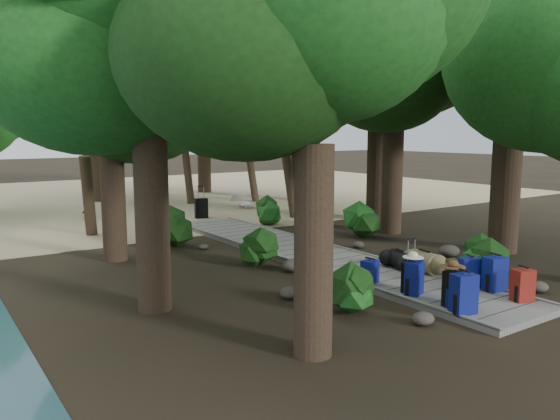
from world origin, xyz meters
TOP-DOWN VIEW (x-y plane):
  - ground at (0.00, 0.00)m, footprint 120.00×120.00m
  - sand_beach at (0.00, 16.00)m, footprint 40.00×22.00m
  - boardwalk at (0.00, 1.00)m, footprint 2.00×12.00m
  - backpack_left_a at (-0.80, -4.17)m, footprint 0.45×0.36m
  - backpack_left_b at (-0.60, -3.85)m, footprint 0.40×0.30m
  - backpack_left_c at (-0.63, -2.96)m, footprint 0.45×0.39m
  - backpack_left_d at (-0.78, -1.93)m, footprint 0.38×0.31m
  - backpack_right_a at (0.64, -4.34)m, footprint 0.41×0.34m
  - backpack_right_b at (0.79, -3.68)m, footprint 0.45×0.35m
  - backpack_right_c at (0.63, -3.23)m, footprint 0.45×0.40m
  - backpack_right_d at (0.66, -2.89)m, footprint 0.37×0.28m
  - duffel_right_khaki at (0.80, -1.96)m, footprint 0.53×0.72m
  - duffel_right_black at (0.61, -1.43)m, footprint 0.56×0.70m
  - suitcase_on_boardwalk at (-0.56, -2.80)m, footprint 0.41×0.29m
  - lone_suitcase_on_sand at (0.45, 8.08)m, footprint 0.51×0.37m
  - hat_brown at (-0.64, -3.81)m, footprint 0.44×0.44m
  - hat_white at (-0.63, -2.91)m, footprint 0.38×0.38m
  - kayak at (-2.93, 10.36)m, footprint 1.88×3.20m
  - sun_lounger at (3.21, 9.61)m, footprint 0.81×1.70m
  - tree_right_b at (4.45, -1.42)m, footprint 5.91×5.91m
  - tree_right_c at (4.04, 2.16)m, footprint 5.21×5.21m
  - tree_right_d at (5.40, 4.11)m, footprint 6.62×6.62m
  - tree_right_e at (3.89, 6.75)m, footprint 5.36×5.36m
  - tree_right_f at (6.64, 10.10)m, footprint 6.10×6.10m
  - tree_left_a at (-3.73, -3.87)m, footprint 4.68×4.68m
  - tree_left_b at (-4.82, -0.73)m, footprint 4.68×4.68m
  - tree_left_c at (-4.19, 3.41)m, footprint 4.75×4.75m
  - tree_back_a at (-1.19, 15.19)m, footprint 5.09×5.09m
  - tree_back_b at (1.49, 16.44)m, footprint 5.95×5.95m
  - tree_back_c at (4.50, 15.86)m, footprint 5.42×5.42m
  - palm_right_a at (3.45, 6.56)m, footprint 4.35×4.35m
  - palm_right_b at (4.62, 11.36)m, footprint 4.46×4.46m
  - palm_right_c at (2.14, 12.25)m, footprint 4.41×4.41m
  - palm_left_a at (-4.01, 6.96)m, footprint 4.59×4.59m
  - rock_left_a at (-1.51, -3.94)m, footprint 0.39×0.35m
  - rock_left_b at (-2.47, -1.55)m, footprint 0.40×0.36m
  - rock_left_c at (-1.25, 0.01)m, footprint 0.54×0.49m
  - rock_left_d at (-1.87, 3.28)m, footprint 0.27×0.24m
  - rock_right_a at (1.78, -3.99)m, footprint 0.39×0.35m
  - rock_right_b at (2.86, -1.00)m, footprint 0.55×0.49m
  - rock_right_c at (1.68, 1.07)m, footprint 0.33×0.29m
  - rock_right_d at (3.14, 4.25)m, footprint 0.51×0.46m
  - shrub_left_a at (-2.14, -2.96)m, footprint 0.95×0.95m
  - shrub_left_b at (-1.70, 0.85)m, footprint 1.01×1.01m
  - shrub_left_c at (-2.49, 4.19)m, footprint 1.24×1.24m
  - shrub_right_a at (1.89, -2.55)m, footprint 0.97×0.97m
  - shrub_right_b at (2.78, 1.91)m, footprint 1.11×1.11m
  - shrub_right_c at (1.71, 5.48)m, footprint 0.88×0.88m

SIDE VIEW (x-z plane):
  - ground at x=0.00m, z-range 0.00..0.00m
  - sand_beach at x=0.00m, z-range 0.00..0.02m
  - boardwalk at x=0.00m, z-range 0.00..0.12m
  - rock_left_d at x=-1.87m, z-range 0.00..0.15m
  - rock_right_c at x=1.68m, z-range 0.00..0.18m
  - rock_left_a at x=-1.51m, z-range 0.00..0.21m
  - rock_right_a at x=1.78m, z-range 0.00..0.22m
  - rock_left_b at x=-2.47m, z-range 0.00..0.22m
  - rock_right_d at x=3.14m, z-range 0.00..0.28m
  - rock_left_c at x=-1.25m, z-range 0.00..0.30m
  - rock_right_b at x=2.86m, z-range 0.00..0.30m
  - kayak at x=-2.93m, z-range 0.02..0.34m
  - sun_lounger at x=3.21m, z-range 0.02..0.55m
  - duffel_right_black at x=0.61m, z-range 0.12..0.51m
  - duffel_right_khaki at x=0.80m, z-range 0.12..0.57m
  - backpack_left_d at x=-0.78m, z-range 0.12..0.63m
  - lone_suitcase_on_sand at x=0.45m, z-range 0.02..0.73m
  - backpack_right_d at x=0.66m, z-range 0.12..0.65m
  - shrub_right_c at x=1.71m, z-range 0.00..0.80m
  - suitcase_on_boardwalk at x=-0.56m, z-range 0.12..0.69m
  - shrub_left_a at x=-2.14m, z-range 0.00..0.86m
  - shrub_right_a at x=1.89m, z-range 0.00..0.87m
  - backpack_right_c at x=0.63m, z-range 0.12..0.76m
  - backpack_right_a at x=0.64m, z-range 0.12..0.76m
  - shrub_left_b at x=-1.70m, z-range 0.00..0.91m
  - backpack_left_c at x=-0.63m, z-range 0.12..0.81m
  - backpack_left_b at x=-0.60m, z-range 0.12..0.82m
  - backpack_right_b at x=0.79m, z-range 0.12..0.85m
  - backpack_left_a at x=-0.80m, z-range 0.12..0.87m
  - shrub_right_b at x=2.78m, z-range 0.00..1.00m
  - shrub_left_c at x=-2.49m, z-range 0.00..1.12m
  - hat_white at x=-0.63m, z-range 0.81..0.94m
  - hat_brown at x=-0.64m, z-range 0.82..0.95m
  - palm_right_c at x=2.14m, z-range 0.00..7.02m
  - palm_left_a at x=-4.01m, z-range 0.00..7.30m
  - palm_right_a at x=3.45m, z-range 0.00..7.42m
  - tree_left_a at x=-3.73m, z-range 0.00..7.80m
  - tree_left_c at x=-4.19m, z-range 0.00..8.25m
  - tree_left_b at x=-4.82m, z-range 0.00..8.43m
  - palm_right_b at x=4.62m, z-range 0.00..8.61m
  - tree_back_a at x=-1.19m, z-range 0.00..8.81m
  - tree_right_c at x=4.04m, z-range 0.00..9.01m
  - tree_right_e at x=3.89m, z-range 0.00..9.64m
  - tree_back_c at x=4.50m, z-range 0.00..9.75m
  - tree_right_b at x=4.45m, z-range 0.00..10.55m
  - tree_back_b at x=1.49m, z-range 0.00..10.63m
  - tree_right_f at x=6.64m, z-range 0.00..10.90m
  - tree_right_d at x=5.40m, z-range 0.00..12.14m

